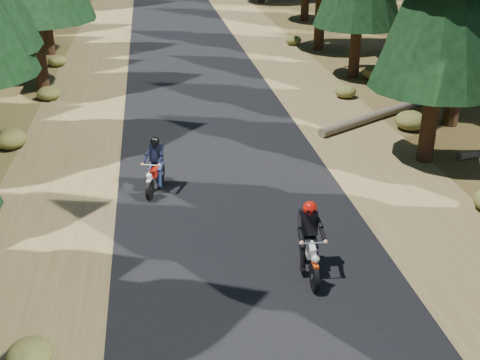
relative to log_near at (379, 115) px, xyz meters
name	(u,v)px	position (x,y,z in m)	size (l,w,h in m)	color
ground	(250,253)	(-6.07, -8.37, -0.16)	(120.00, 120.00, 0.00)	#423117
road	(223,165)	(-6.07, -3.37, -0.15)	(6.00, 100.00, 0.01)	black
shoulder_l	(62,174)	(-10.67, -3.37, -0.16)	(3.20, 100.00, 0.01)	brown
shoulder_r	(372,156)	(-1.47, -3.37, -0.16)	(3.20, 100.00, 0.01)	brown
log_near	(379,115)	(0.00, 0.00, 0.00)	(0.32, 0.32, 6.04)	#4C4233
understory_shrubs	(267,125)	(-4.26, -0.86, 0.12)	(15.19, 30.09, 0.64)	#474C1E
rider_lead	(309,252)	(-5.01, -9.35, 0.38)	(0.65, 1.81, 1.59)	silver
rider_follow	(155,174)	(-8.05, -4.85, 0.34)	(0.96, 1.74, 1.49)	#9C140A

